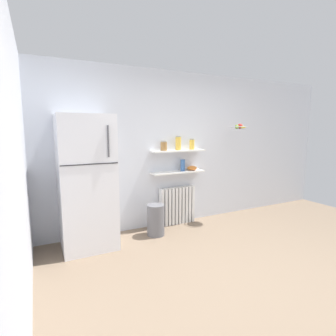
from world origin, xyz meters
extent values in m
plane|color=#7A6651|center=(0.00, 0.50, 0.00)|extent=(7.04, 7.04, 0.00)
cube|color=silver|center=(0.00, 2.05, 1.30)|extent=(7.04, 0.10, 2.60)
cube|color=silver|center=(-2.25, 0.60, 1.30)|extent=(0.10, 4.80, 2.60)
cube|color=silver|center=(-1.48, 1.67, 0.92)|extent=(0.72, 0.66, 1.84)
cube|color=#262628|center=(-1.48, 1.34, 1.21)|extent=(0.71, 0.01, 0.01)
cylinder|color=#4C4C51|center=(-1.25, 1.32, 1.49)|extent=(0.02, 0.02, 0.40)
cube|color=white|center=(-0.23, 1.92, 0.32)|extent=(0.05, 0.12, 0.65)
cube|color=white|center=(-0.16, 1.92, 0.32)|extent=(0.05, 0.12, 0.65)
cube|color=white|center=(-0.10, 1.92, 0.32)|extent=(0.05, 0.12, 0.65)
cube|color=white|center=(-0.03, 1.92, 0.32)|extent=(0.05, 0.12, 0.65)
cube|color=white|center=(0.03, 1.92, 0.32)|extent=(0.05, 0.12, 0.65)
cube|color=white|center=(0.10, 1.92, 0.32)|extent=(0.05, 0.12, 0.65)
cube|color=white|center=(0.17, 1.92, 0.32)|extent=(0.05, 0.12, 0.65)
cube|color=white|center=(0.23, 1.92, 0.32)|extent=(0.05, 0.12, 0.65)
cube|color=white|center=(0.30, 1.92, 0.32)|extent=(0.05, 0.12, 0.65)
cube|color=white|center=(0.37, 1.92, 0.32)|extent=(0.05, 0.12, 0.65)
cube|color=white|center=(0.07, 1.89, 0.92)|extent=(0.95, 0.22, 0.02)
cube|color=white|center=(0.07, 1.89, 1.28)|extent=(0.95, 0.22, 0.02)
cylinder|color=olive|center=(-0.20, 1.89, 1.37)|extent=(0.11, 0.11, 0.14)
cylinder|color=gray|center=(-0.20, 1.89, 1.45)|extent=(0.10, 0.10, 0.02)
cylinder|color=yellow|center=(0.07, 1.89, 1.40)|extent=(0.09, 0.09, 0.22)
cylinder|color=gray|center=(0.07, 1.89, 1.52)|extent=(0.09, 0.09, 0.02)
cylinder|color=yellow|center=(0.34, 1.89, 1.38)|extent=(0.09, 0.09, 0.17)
cylinder|color=gray|center=(0.34, 1.89, 1.47)|extent=(0.08, 0.08, 0.02)
cylinder|color=#38609E|center=(0.16, 1.89, 1.03)|extent=(0.08, 0.08, 0.20)
ellipsoid|color=orange|center=(0.35, 1.89, 0.97)|extent=(0.18, 0.18, 0.08)
cylinder|color=slate|center=(-0.48, 1.61, 0.24)|extent=(0.27, 0.27, 0.49)
torus|color=#B2B2B7|center=(1.13, 1.63, 1.68)|extent=(0.32, 0.32, 0.01)
cylinder|color=#A8A8AD|center=(1.13, 1.63, 1.64)|extent=(0.26, 0.26, 0.01)
sphere|color=red|center=(1.16, 1.63, 1.69)|extent=(0.09, 0.09, 0.09)
sphere|color=#7FAD38|center=(1.09, 1.63, 1.69)|extent=(0.07, 0.07, 0.07)
ellipsoid|color=yellow|center=(1.17, 1.60, 1.68)|extent=(0.11, 0.17, 0.05)
camera|label=1|loc=(-2.08, -2.02, 1.64)|focal=28.36mm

